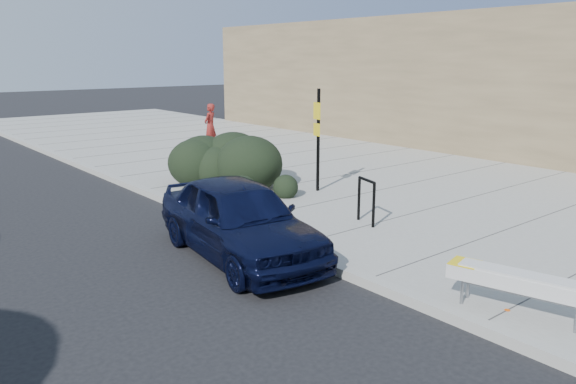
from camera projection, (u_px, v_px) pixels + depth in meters
name	position (u px, v px, depth m)	size (l,w,h in m)	color
ground	(370.00, 287.00, 8.94)	(120.00, 120.00, 0.00)	black
sidewalk_near	(373.00, 182.00, 16.14)	(11.20, 50.00, 0.15)	gray
curb_near	(205.00, 216.00, 12.68)	(0.22, 50.00, 0.17)	#9E9E99
bench	(521.00, 282.00, 7.56)	(0.87, 1.99, 0.59)	gray
bike_rack	(366.00, 197.00, 11.72)	(0.24, 0.64, 0.97)	black
sign_post	(318.00, 134.00, 14.42)	(0.12, 0.30, 2.65)	black
hedge	(233.00, 156.00, 15.29)	(2.11, 4.22, 1.58)	black
sedan_navy	(239.00, 219.00, 10.14)	(1.72, 4.28, 1.46)	black
pedestrian	(210.00, 126.00, 21.72)	(0.62, 0.41, 1.69)	maroon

